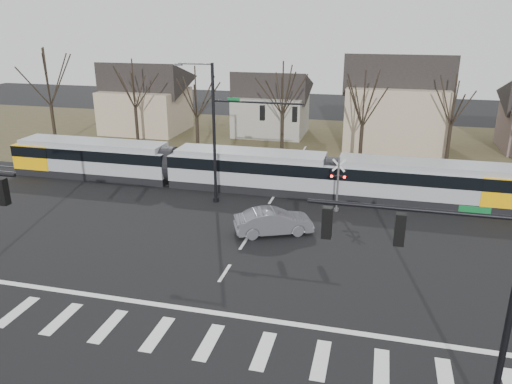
# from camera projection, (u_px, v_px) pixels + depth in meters

# --- Properties ---
(ground) EXTENTS (140.00, 140.00, 0.00)m
(ground) POSITION_uv_depth(u_px,v_px,m) (213.00, 292.00, 25.31)
(ground) COLOR black
(grass_verge) EXTENTS (140.00, 28.00, 0.01)m
(grass_verge) POSITION_uv_depth(u_px,v_px,m) (307.00, 144.00, 54.58)
(grass_verge) COLOR #38331E
(grass_verge) RESTS_ON ground
(crosswalk) EXTENTS (27.00, 2.60, 0.01)m
(crosswalk) POSITION_uv_depth(u_px,v_px,m) (183.00, 338.00, 21.65)
(crosswalk) COLOR silver
(crosswalk) RESTS_ON ground
(stop_line) EXTENTS (28.00, 0.35, 0.01)m
(stop_line) POSITION_uv_depth(u_px,v_px,m) (200.00, 311.00, 23.66)
(stop_line) COLOR silver
(stop_line) RESTS_ON ground
(lane_dashes) EXTENTS (0.18, 30.00, 0.01)m
(lane_dashes) POSITION_uv_depth(u_px,v_px,m) (277.00, 191.00, 39.95)
(lane_dashes) COLOR silver
(lane_dashes) RESTS_ON ground
(rail_pair) EXTENTS (90.00, 1.52, 0.06)m
(rail_pair) POSITION_uv_depth(u_px,v_px,m) (277.00, 191.00, 39.75)
(rail_pair) COLOR #59595E
(rail_pair) RESTS_ON ground
(tram) EXTENTS (41.52, 3.08, 3.15)m
(tram) POSITION_uv_depth(u_px,v_px,m) (248.00, 168.00, 39.94)
(tram) COLOR gray
(tram) RESTS_ON ground
(sedan) EXTENTS (5.50, 6.30, 1.64)m
(sedan) POSITION_uv_depth(u_px,v_px,m) (273.00, 222.00, 31.86)
(sedan) COLOR #52535A
(sedan) RESTS_ON ground
(signal_pole_near_right) EXTENTS (6.72, 0.44, 8.00)m
(signal_pole_near_right) POSITION_uv_depth(u_px,v_px,m) (450.00, 285.00, 15.78)
(signal_pole_near_right) COLOR black
(signal_pole_near_right) RESTS_ON ground
(signal_pole_far) EXTENTS (9.28, 0.44, 10.20)m
(signal_pole_far) POSITION_uv_depth(u_px,v_px,m) (235.00, 128.00, 35.41)
(signal_pole_far) COLOR black
(signal_pole_far) RESTS_ON ground
(rail_crossing_signal) EXTENTS (1.08, 0.36, 4.00)m
(rail_crossing_signal) POSITION_uv_depth(u_px,v_px,m) (338.00, 186.00, 35.24)
(rail_crossing_signal) COLOR #59595B
(rail_crossing_signal) RESTS_ON ground
(tree_row) EXTENTS (59.20, 7.20, 10.00)m
(tree_row) POSITION_uv_depth(u_px,v_px,m) (321.00, 109.00, 46.97)
(tree_row) COLOR black
(tree_row) RESTS_ON ground
(house_a) EXTENTS (9.72, 8.64, 8.60)m
(house_a) POSITION_uv_depth(u_px,v_px,m) (145.00, 94.00, 59.54)
(house_a) COLOR tan
(house_a) RESTS_ON ground
(house_b) EXTENTS (8.64, 7.56, 7.65)m
(house_b) POSITION_uv_depth(u_px,v_px,m) (271.00, 101.00, 58.08)
(house_b) COLOR gray
(house_b) RESTS_ON ground
(house_c) EXTENTS (10.80, 8.64, 10.10)m
(house_c) POSITION_uv_depth(u_px,v_px,m) (397.00, 98.00, 51.69)
(house_c) COLOR tan
(house_c) RESTS_ON ground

